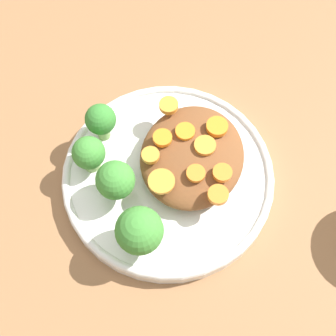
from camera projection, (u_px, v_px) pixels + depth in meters
The scene contains 17 objects.
ground_plane at pixel (168, 181), 0.53m from camera, with size 4.00×4.00×0.00m, color #8C603D.
plate at pixel (168, 176), 0.52m from camera, with size 0.23×0.23×0.02m.
stew_mound at pixel (192, 156), 0.51m from camera, with size 0.13×0.11×0.03m, color brown.
broccoli_floret_0 at pixel (139, 231), 0.45m from camera, with size 0.05×0.05×0.06m.
broccoli_floret_1 at pixel (115, 181), 0.47m from camera, with size 0.04×0.04×0.06m.
broccoli_floret_2 at pixel (89, 154), 0.50m from camera, with size 0.04×0.04×0.05m.
broccoli_floret_3 at pixel (101, 121), 0.51m from camera, with size 0.03×0.03×0.05m.
carrot_slice_0 at pixel (158, 181), 0.47m from camera, with size 0.03×0.03×0.00m, color orange.
carrot_slice_1 at pixel (196, 173), 0.48m from camera, with size 0.02×0.02×0.00m, color orange.
carrot_slice_2 at pixel (217, 127), 0.50m from camera, with size 0.02×0.02×0.01m, color orange.
carrot_slice_3 at pixel (185, 131), 0.50m from camera, with size 0.02×0.02×0.00m, color orange.
carrot_slice_4 at pixel (218, 195), 0.47m from camera, with size 0.02×0.02×0.01m, color orange.
carrot_slice_5 at pixel (169, 105), 0.51m from camera, with size 0.02×0.02×0.01m, color orange.
carrot_slice_6 at pixel (151, 155), 0.49m from camera, with size 0.02×0.02×0.01m, color orange.
carrot_slice_7 at pixel (205, 145), 0.49m from camera, with size 0.02×0.02×0.00m, color orange.
carrot_slice_8 at pixel (162, 138), 0.49m from camera, with size 0.02×0.02×0.01m, color orange.
carrot_slice_9 at pixel (223, 169), 0.48m from camera, with size 0.02×0.02×0.01m, color orange.
Camera 1 is at (0.21, 0.06, 0.48)m, focal length 50.00 mm.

